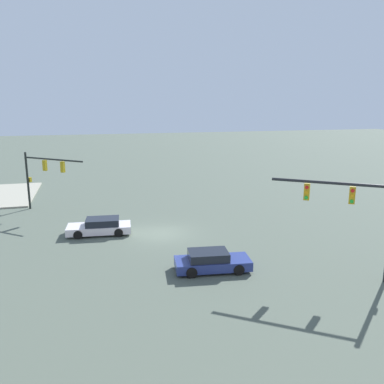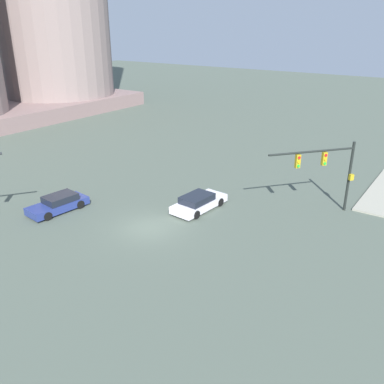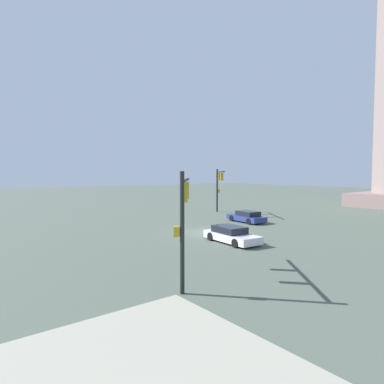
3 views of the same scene
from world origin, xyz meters
name	(u,v)px [view 2 (image 2 of 3)]	position (x,y,z in m)	size (l,w,h in m)	color
ground_plane	(149,228)	(0.00, 0.00, 0.00)	(197.80, 197.80, 0.00)	#4B564B
traffic_signal_opposite_side	(328,165)	(9.17, -9.00, 3.72)	(5.20, 4.63, 5.31)	black
sedan_car_approaching	(58,204)	(-1.68, 7.39, 0.57)	(4.61, 2.29, 1.21)	navy
sedan_car_waiting_far	(199,202)	(4.49, -1.09, 0.58)	(4.85, 2.31, 1.21)	silver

